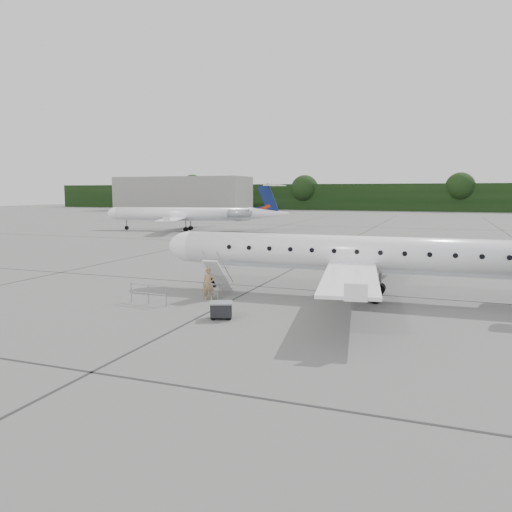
% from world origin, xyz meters
% --- Properties ---
extents(ground, '(320.00, 320.00, 0.00)m').
position_xyz_m(ground, '(0.00, 0.00, 0.00)').
color(ground, slate).
rests_on(ground, ground).
extents(treeline, '(260.00, 4.00, 8.00)m').
position_xyz_m(treeline, '(0.00, 130.00, 4.00)').
color(treeline, black).
rests_on(treeline, ground).
extents(terminal_building, '(40.00, 14.00, 10.00)m').
position_xyz_m(terminal_building, '(-70.00, 110.00, 5.00)').
color(terminal_building, gray).
rests_on(terminal_building, ground).
extents(main_regional_jet, '(26.31, 19.31, 6.61)m').
position_xyz_m(main_regional_jet, '(-0.57, 3.59, 3.31)').
color(main_regional_jet, white).
rests_on(main_regional_jet, ground).
extents(airstair, '(0.92, 2.31, 2.07)m').
position_xyz_m(airstair, '(-7.96, 1.25, 1.04)').
color(airstair, white).
rests_on(airstair, ground).
extents(passenger, '(0.74, 0.62, 1.72)m').
position_xyz_m(passenger, '(-7.92, -0.04, 0.86)').
color(passenger, '#8E754D').
rests_on(passenger, ground).
extents(safety_railing, '(2.20, 0.30, 1.00)m').
position_xyz_m(safety_railing, '(-10.36, -1.96, 0.50)').
color(safety_railing, '#94989C').
rests_on(safety_railing, ground).
extents(baggage_cart, '(1.16, 1.06, 0.82)m').
position_xyz_m(baggage_cart, '(-5.70, -3.32, 0.41)').
color(baggage_cart, black).
rests_on(baggage_cart, ground).
extents(bg_regional_left, '(28.75, 23.11, 6.72)m').
position_xyz_m(bg_regional_left, '(-32.26, 41.24, 3.36)').
color(bg_regional_left, white).
rests_on(bg_regional_left, ground).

